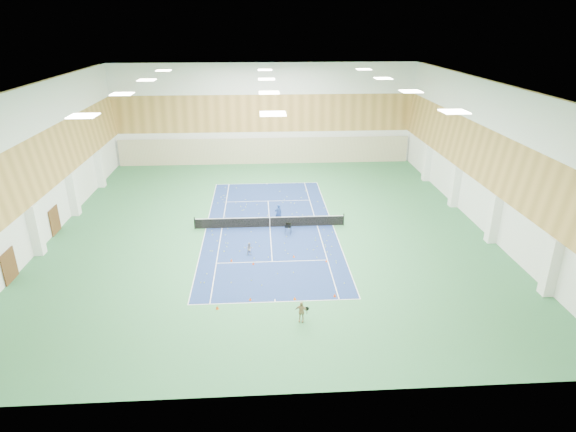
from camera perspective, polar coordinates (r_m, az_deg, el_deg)
The scene contains 22 objects.
ground at distance 41.52m, azimuth -2.16°, elevation -1.32°, with size 40.00×40.00×0.00m, color #2E6D40.
room_shell at distance 39.50m, azimuth -2.29°, elevation 6.67°, with size 36.00×40.00×12.00m, color white, non-canonical shape.
wood_cladding at distance 39.00m, azimuth -2.33°, elevation 9.50°, with size 36.00×40.00×8.00m, color #B98A45, non-canonical shape.
ceiling_light_grid at distance 38.33m, azimuth -2.43°, elevation 15.23°, with size 21.40×25.40×0.06m, color white, non-canonical shape.
court_surface at distance 41.52m, azimuth -2.16°, elevation -1.32°, with size 10.97×23.77×0.01m, color navy.
tennis_balls_scatter at distance 41.50m, azimuth -2.16°, elevation -1.27°, with size 10.57×22.77×0.07m, color #BFD424, non-canonical shape.
tennis_net at distance 41.30m, azimuth -2.17°, elevation -0.63°, with size 12.80×0.10×1.10m, color black, non-canonical shape.
back_curtain at distance 59.71m, azimuth -2.71°, elevation 7.71°, with size 35.40×0.16×3.20m, color #C6B793.
door_left_a at distance 37.90m, azimuth -30.14°, elevation -5.15°, with size 0.08×1.80×2.20m, color #593319.
door_left_b at distance 44.51m, azimuth -25.92°, elevation -0.47°, with size 0.08×1.80×2.20m, color #593319.
coach at distance 42.30m, azimuth -1.16°, elevation 0.36°, with size 0.60×0.39×1.64m, color navy.
child_court at distance 36.62m, azimuth -4.56°, elevation -3.91°, with size 0.49×0.38×1.00m, color gray.
child_apron at distance 28.89m, azimuth 1.57°, elevation -11.27°, with size 0.78×0.33×1.34m, color tan.
ball_cart at distance 40.09m, azimuth 0.01°, elevation -1.50°, with size 0.52×0.52×0.89m, color black, non-canonical shape.
cone_svc_a at distance 35.98m, azimuth -6.72°, elevation -5.21°, with size 0.19×0.19×0.21m, color #FF570D.
cone_svc_b at distance 35.39m, azimuth -4.13°, elevation -5.61°, with size 0.18×0.18×0.20m, color red.
cone_svc_c at distance 36.31m, azimuth 0.69°, elevation -4.79°, with size 0.18×0.18×0.20m, color #FF530D.
cone_svc_d at distance 35.79m, azimuth 4.57°, elevation -5.29°, with size 0.18×0.18×0.20m, color #FF4B0D.
cone_base_a at distance 30.59m, azimuth -8.39°, elevation -10.66°, with size 0.21×0.21×0.23m, color #E2490B.
cone_base_b at distance 31.21m, azimuth -4.49°, elevation -9.76°, with size 0.19×0.19×0.21m, color #E2520B.
cone_base_c at distance 31.16m, azimuth 0.81°, elevation -9.72°, with size 0.21×0.21×0.23m, color #F25C0C.
cone_base_d at distance 31.62m, azimuth 5.56°, elevation -9.32°, with size 0.21×0.21×0.23m, color #DE400B.
Camera 1 is at (-0.80, -38.02, 16.65)m, focal length 30.00 mm.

